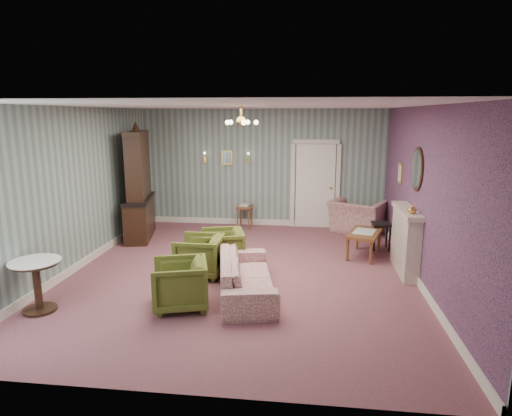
# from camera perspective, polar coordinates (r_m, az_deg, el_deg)

# --- Properties ---
(floor) EXTENTS (7.00, 7.00, 0.00)m
(floor) POSITION_cam_1_polar(r_m,az_deg,el_deg) (7.88, -1.81, -8.42)
(floor) COLOR #804A54
(floor) RESTS_ON ground
(ceiling) EXTENTS (7.00, 7.00, 0.00)m
(ceiling) POSITION_cam_1_polar(r_m,az_deg,el_deg) (7.38, -1.96, 13.17)
(ceiling) COLOR white
(ceiling) RESTS_ON ground
(wall_back) EXTENTS (6.00, 0.00, 6.00)m
(wall_back) POSITION_cam_1_polar(r_m,az_deg,el_deg) (10.93, 0.90, 5.20)
(wall_back) COLOR slate
(wall_back) RESTS_ON ground
(wall_front) EXTENTS (6.00, 0.00, 6.00)m
(wall_front) POSITION_cam_1_polar(r_m,az_deg,el_deg) (4.17, -9.22, -6.38)
(wall_front) COLOR slate
(wall_front) RESTS_ON ground
(wall_left) EXTENTS (0.00, 7.00, 7.00)m
(wall_left) POSITION_cam_1_polar(r_m,az_deg,el_deg) (8.48, -22.37, 2.29)
(wall_left) COLOR slate
(wall_left) RESTS_ON ground
(wall_right) EXTENTS (0.00, 7.00, 7.00)m
(wall_right) POSITION_cam_1_polar(r_m,az_deg,el_deg) (7.64, 20.95, 1.42)
(wall_right) COLOR slate
(wall_right) RESTS_ON ground
(wall_right_floral) EXTENTS (0.00, 7.00, 7.00)m
(wall_right_floral) POSITION_cam_1_polar(r_m,az_deg,el_deg) (7.64, 20.84, 1.42)
(wall_right_floral) COLOR #A35177
(wall_right_floral) RESTS_ON ground
(door) EXTENTS (1.12, 0.12, 2.16)m
(door) POSITION_cam_1_polar(r_m,az_deg,el_deg) (10.89, 7.70, 3.10)
(door) COLOR white
(door) RESTS_ON floor
(olive_chair_a) EXTENTS (0.90, 0.93, 0.78)m
(olive_chair_a) POSITION_cam_1_polar(r_m,az_deg,el_deg) (6.50, -9.91, -9.45)
(olive_chair_a) COLOR #555D20
(olive_chair_a) RESTS_ON floor
(olive_chair_b) EXTENTS (0.73, 0.78, 0.78)m
(olive_chair_b) POSITION_cam_1_polar(r_m,az_deg,el_deg) (7.70, -7.37, -5.93)
(olive_chair_b) COLOR #555D20
(olive_chair_b) RESTS_ON floor
(olive_chair_c) EXTENTS (0.88, 0.91, 0.77)m
(olive_chair_c) POSITION_cam_1_polar(r_m,az_deg,el_deg) (8.09, -4.40, -5.02)
(olive_chair_c) COLOR #555D20
(olive_chair_c) RESTS_ON floor
(sofa_chintz) EXTENTS (0.99, 2.12, 0.80)m
(sofa_chintz) POSITION_cam_1_polar(r_m,az_deg,el_deg) (6.88, -1.28, -7.98)
(sofa_chintz) COLOR #903A4E
(sofa_chintz) RESTS_ON floor
(wingback_chair) EXTENTS (1.42, 1.24, 1.05)m
(wingback_chair) POSITION_cam_1_polar(r_m,az_deg,el_deg) (10.66, 13.17, -0.35)
(wingback_chair) COLOR #903A4E
(wingback_chair) RESTS_ON floor
(dresser) EXTENTS (0.86, 1.61, 2.56)m
(dresser) POSITION_cam_1_polar(r_m,az_deg,el_deg) (10.13, -15.12, 3.26)
(dresser) COLOR black
(dresser) RESTS_ON floor
(fireplace) EXTENTS (0.30, 1.40, 1.16)m
(fireplace) POSITION_cam_1_polar(r_m,az_deg,el_deg) (8.18, 18.88, -4.03)
(fireplace) COLOR beige
(fireplace) RESTS_ON floor
(mantel_vase) EXTENTS (0.15, 0.15, 0.15)m
(mantel_vase) POSITION_cam_1_polar(r_m,az_deg,el_deg) (7.65, 19.67, -0.14)
(mantel_vase) COLOR gold
(mantel_vase) RESTS_ON fireplace
(oval_mirror) EXTENTS (0.04, 0.76, 0.84)m
(oval_mirror) POSITION_cam_1_polar(r_m,az_deg,el_deg) (7.96, 20.21, 4.79)
(oval_mirror) COLOR white
(oval_mirror) RESTS_ON wall_right
(framed_print) EXTENTS (0.04, 0.34, 0.42)m
(framed_print) POSITION_cam_1_polar(r_m,az_deg,el_deg) (9.30, 18.29, 4.32)
(framed_print) COLOR gold
(framed_print) RESTS_ON wall_right
(coffee_table) EXTENTS (0.84, 1.12, 0.51)m
(coffee_table) POSITION_cam_1_polar(r_m,az_deg,el_deg) (8.93, 13.86, -4.57)
(coffee_table) COLOR brown
(coffee_table) RESTS_ON floor
(side_table_black) EXTENTS (0.39, 0.39, 0.57)m
(side_table_black) POSITION_cam_1_polar(r_m,az_deg,el_deg) (9.44, 15.93, -3.57)
(side_table_black) COLOR black
(side_table_black) RESTS_ON floor
(pedestal_table) EXTENTS (0.85, 0.85, 0.76)m
(pedestal_table) POSITION_cam_1_polar(r_m,az_deg,el_deg) (7.02, -26.58, -9.06)
(pedestal_table) COLOR black
(pedestal_table) RESTS_ON floor
(nesting_table) EXTENTS (0.40, 0.49, 0.60)m
(nesting_table) POSITION_cam_1_polar(r_m,az_deg,el_deg) (10.84, -1.48, -1.03)
(nesting_table) COLOR brown
(nesting_table) RESTS_ON floor
(gilt_mirror_back) EXTENTS (0.28, 0.06, 0.36)m
(gilt_mirror_back) POSITION_cam_1_polar(r_m,az_deg,el_deg) (10.99, -3.82, 6.53)
(gilt_mirror_back) COLOR gold
(gilt_mirror_back) RESTS_ON wall_back
(sconce_left) EXTENTS (0.16, 0.12, 0.30)m
(sconce_left) POSITION_cam_1_polar(r_m,az_deg,el_deg) (11.09, -6.65, 6.52)
(sconce_left) COLOR gold
(sconce_left) RESTS_ON wall_back
(sconce_right) EXTENTS (0.16, 0.12, 0.30)m
(sconce_right) POSITION_cam_1_polar(r_m,az_deg,el_deg) (10.89, -0.97, 6.50)
(sconce_right) COLOR gold
(sconce_right) RESTS_ON wall_back
(chandelier) EXTENTS (0.56, 0.56, 0.36)m
(chandelier) POSITION_cam_1_polar(r_m,az_deg,el_deg) (7.38, -1.95, 11.08)
(chandelier) COLOR gold
(chandelier) RESTS_ON ceiling
(burgundy_cushion) EXTENTS (0.41, 0.28, 0.39)m
(burgundy_cushion) POSITION_cam_1_polar(r_m,az_deg,el_deg) (10.52, 12.97, -0.75)
(burgundy_cushion) COLOR maroon
(burgundy_cushion) RESTS_ON wingback_chair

